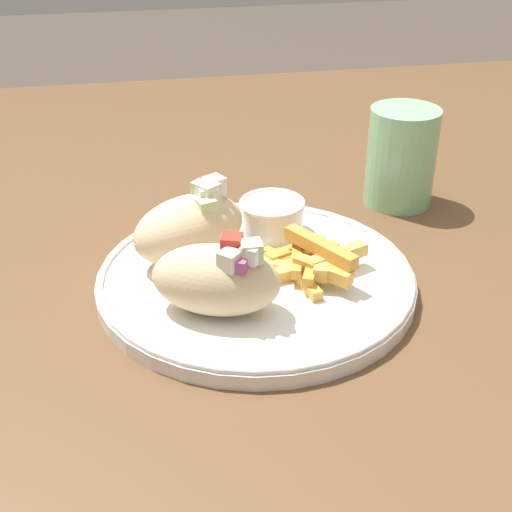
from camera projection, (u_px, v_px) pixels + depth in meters
name	position (u px, v px, depth m)	size (l,w,h in m)	color
table	(284.00, 314.00, 0.75)	(1.31, 1.31, 0.72)	brown
plate	(256.00, 278.00, 0.67)	(0.30, 0.30, 0.02)	white
pita_sandwich_near	(217.00, 279.00, 0.60)	(0.13, 0.10, 0.07)	beige
pita_sandwich_far	(190.00, 227.00, 0.67)	(0.13, 0.11, 0.08)	beige
fries_pile	(309.00, 261.00, 0.66)	(0.11, 0.11, 0.04)	gold
sauce_ramekin	(272.00, 215.00, 0.73)	(0.07, 0.07, 0.04)	white
water_glass	(401.00, 161.00, 0.81)	(0.08, 0.08, 0.11)	#8CCC93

